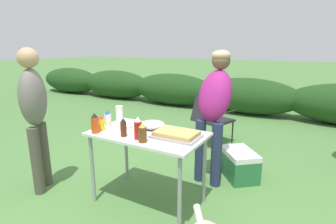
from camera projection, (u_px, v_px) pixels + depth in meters
ground_plane at (149, 201)px, 2.70m from camera, size 60.00×60.00×0.00m
shrub_hedge at (248, 96)px, 6.14m from camera, size 14.40×0.90×0.84m
folding_table at (148, 140)px, 2.54m from camera, size 1.10×0.64×0.74m
food_tray at (176, 134)px, 2.39m from camera, size 0.43×0.29×0.06m
plate_stack at (123, 126)px, 2.66m from camera, size 0.21×0.21×0.04m
mixing_bowl at (152, 125)px, 2.66m from camera, size 0.26×0.26×0.07m
paper_cup_stack at (119, 114)px, 2.87m from camera, size 0.08×0.08×0.18m
beer_bottle at (143, 133)px, 2.26m from camera, size 0.07×0.07×0.17m
ketchup_bottle at (138, 128)px, 2.33m from camera, size 0.07×0.07×0.21m
hot_sauce_bottle at (95, 123)px, 2.50m from camera, size 0.07×0.07×0.20m
bbq_sauce_bottle at (123, 128)px, 2.40m from camera, size 0.06×0.06×0.18m
mustard_bottle at (101, 123)px, 2.58m from camera, size 0.06×0.06×0.15m
mayo_bottle at (108, 119)px, 2.69m from camera, size 0.07×0.07×0.17m
standing_person_in_dark_puffer at (214, 103)px, 2.93m from camera, size 0.43×0.52×1.51m
standing_person_in_red_jacket at (34, 108)px, 2.72m from camera, size 0.39×0.42×1.54m
camp_chair_green_behind_table at (211, 116)px, 4.16m from camera, size 0.63×0.71×0.83m
cooler_box at (239, 164)px, 3.15m from camera, size 0.55×0.57×0.34m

